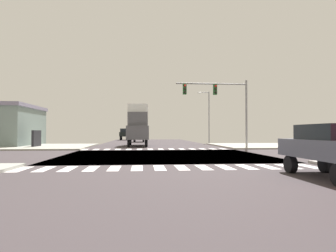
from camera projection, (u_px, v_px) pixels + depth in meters
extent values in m
cube|color=#3C3438|center=(164.00, 156.00, 20.54)|extent=(14.00, 90.00, 0.05)
cube|color=#3C3438|center=(164.00, 156.00, 20.54)|extent=(90.00, 12.00, 0.05)
cube|color=#A09B91|center=(270.00, 146.00, 33.65)|extent=(12.00, 12.00, 0.14)
cube|color=#9C9A8F|center=(34.00, 147.00, 31.34)|extent=(12.00, 12.00, 0.14)
cube|color=silver|center=(20.00, 169.00, 12.68)|extent=(0.50, 2.00, 0.01)
cube|color=silver|center=(44.00, 169.00, 12.76)|extent=(0.50, 2.00, 0.01)
cube|color=silver|center=(68.00, 169.00, 12.85)|extent=(0.50, 2.00, 0.01)
cube|color=silver|center=(91.00, 169.00, 12.94)|extent=(0.50, 2.00, 0.01)
cube|color=silver|center=(114.00, 168.00, 13.03)|extent=(0.50, 2.00, 0.01)
cube|color=silver|center=(137.00, 168.00, 13.12)|extent=(0.50, 2.00, 0.01)
cube|color=silver|center=(160.00, 168.00, 13.21)|extent=(0.50, 2.00, 0.01)
cube|color=silver|center=(182.00, 168.00, 13.30)|extent=(0.50, 2.00, 0.01)
cube|color=silver|center=(203.00, 167.00, 13.39)|extent=(0.50, 2.00, 0.01)
cube|color=silver|center=(225.00, 167.00, 13.47)|extent=(0.50, 2.00, 0.01)
cube|color=silver|center=(246.00, 167.00, 13.56)|extent=(0.50, 2.00, 0.01)
cube|color=silver|center=(267.00, 167.00, 13.65)|extent=(0.50, 2.00, 0.01)
cube|color=silver|center=(288.00, 166.00, 13.74)|extent=(0.50, 2.00, 0.01)
cube|color=silver|center=(308.00, 166.00, 13.83)|extent=(0.50, 2.00, 0.01)
cube|color=silver|center=(85.00, 149.00, 27.21)|extent=(0.50, 2.00, 0.01)
cube|color=silver|center=(96.00, 149.00, 27.30)|extent=(0.50, 2.00, 0.01)
cube|color=silver|center=(107.00, 149.00, 27.39)|extent=(0.50, 2.00, 0.01)
cube|color=silver|center=(118.00, 149.00, 27.48)|extent=(0.50, 2.00, 0.01)
cube|color=silver|center=(129.00, 149.00, 27.57)|extent=(0.50, 2.00, 0.01)
cube|color=silver|center=(140.00, 149.00, 27.66)|extent=(0.50, 2.00, 0.01)
cube|color=silver|center=(150.00, 149.00, 27.75)|extent=(0.50, 2.00, 0.01)
cube|color=silver|center=(161.00, 149.00, 27.84)|extent=(0.50, 2.00, 0.01)
cube|color=silver|center=(171.00, 149.00, 27.93)|extent=(0.50, 2.00, 0.01)
cube|color=silver|center=(182.00, 149.00, 28.01)|extent=(0.50, 2.00, 0.01)
cube|color=silver|center=(192.00, 149.00, 28.10)|extent=(0.50, 2.00, 0.01)
cube|color=silver|center=(203.00, 149.00, 28.19)|extent=(0.50, 2.00, 0.01)
cube|color=silver|center=(213.00, 149.00, 28.28)|extent=(0.50, 2.00, 0.01)
cube|color=silver|center=(223.00, 149.00, 28.37)|extent=(0.50, 2.00, 0.01)
cylinder|color=gray|center=(246.00, 114.00, 28.74)|extent=(0.20, 0.20, 6.68)
cylinder|color=gray|center=(212.00, 84.00, 28.50)|extent=(6.91, 0.14, 0.14)
cube|color=#1E5123|center=(215.00, 90.00, 28.52)|extent=(0.32, 0.40, 1.00)
sphere|color=red|center=(216.00, 86.00, 28.28)|extent=(0.22, 0.22, 0.22)
sphere|color=black|center=(216.00, 89.00, 28.27)|extent=(0.22, 0.22, 0.22)
sphere|color=black|center=(216.00, 92.00, 28.27)|extent=(0.22, 0.22, 0.22)
cube|color=#1E5123|center=(185.00, 89.00, 28.25)|extent=(0.32, 0.40, 1.00)
sphere|color=red|center=(185.00, 86.00, 28.02)|extent=(0.22, 0.22, 0.22)
sphere|color=black|center=(185.00, 89.00, 28.01)|extent=(0.22, 0.22, 0.22)
sphere|color=black|center=(185.00, 92.00, 28.00)|extent=(0.22, 0.22, 0.22)
cylinder|color=gray|center=(209.00, 117.00, 42.93)|extent=(0.16, 0.16, 7.49)
cylinder|color=gray|center=(204.00, 92.00, 42.94)|extent=(1.40, 0.10, 0.10)
ellipsoid|color=silver|center=(199.00, 93.00, 42.88)|extent=(0.60, 0.32, 0.20)
cube|color=black|center=(36.00, 139.00, 30.51)|extent=(0.24, 2.20, 1.80)
cylinder|color=black|center=(143.00, 140.00, 46.79)|extent=(0.26, 0.68, 0.68)
cylinder|color=black|center=(134.00, 140.00, 46.66)|extent=(0.26, 0.68, 0.68)
cylinder|color=black|center=(143.00, 140.00, 49.70)|extent=(0.26, 0.68, 0.68)
cylinder|color=black|center=(135.00, 140.00, 49.57)|extent=(0.26, 0.68, 0.68)
cube|color=black|center=(139.00, 136.00, 48.19)|extent=(1.80, 4.30, 0.66)
cube|color=black|center=(139.00, 132.00, 48.21)|extent=(1.55, 2.24, 0.54)
cylinder|color=black|center=(128.00, 138.00, 58.93)|extent=(0.26, 0.74, 0.74)
cylinder|color=black|center=(120.00, 138.00, 58.79)|extent=(0.26, 0.74, 0.74)
cylinder|color=black|center=(129.00, 138.00, 62.05)|extent=(0.26, 0.74, 0.74)
cylinder|color=black|center=(122.00, 138.00, 61.91)|extent=(0.26, 0.74, 0.74)
cube|color=black|center=(125.00, 134.00, 60.44)|extent=(1.96, 4.60, 0.88)
cube|color=black|center=(125.00, 130.00, 60.45)|extent=(1.69, 3.22, 0.72)
cylinder|color=black|center=(146.00, 143.00, 32.01)|extent=(0.26, 0.80, 0.80)
cylinder|color=black|center=(129.00, 143.00, 31.84)|extent=(0.26, 0.80, 0.80)
cylinder|color=black|center=(146.00, 142.00, 36.89)|extent=(0.26, 0.80, 0.80)
cylinder|color=black|center=(130.00, 142.00, 36.72)|extent=(0.26, 0.80, 0.80)
cube|color=#535259|center=(138.00, 133.00, 34.39)|extent=(2.40, 7.20, 1.49)
cube|color=white|center=(138.00, 116.00, 35.51)|extent=(2.30, 4.18, 2.56)
cube|color=#535259|center=(138.00, 119.00, 32.27)|extent=(2.11, 2.02, 1.49)
cylinder|color=black|center=(290.00, 164.00, 11.58)|extent=(0.26, 0.68, 0.68)
cylinder|color=black|center=(325.00, 164.00, 11.70)|extent=(0.26, 0.68, 0.68)
cube|color=#525669|center=(331.00, 149.00, 10.20)|extent=(1.80, 4.30, 0.66)
cube|color=black|center=(331.00, 132.00, 10.21)|extent=(1.55, 2.24, 0.54)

